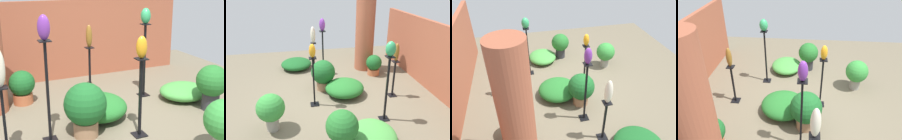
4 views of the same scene
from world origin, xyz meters
TOP-DOWN VIEW (x-y plane):
  - ground_plane at (0.00, 0.00)m, footprint 8.00×8.00m
  - brick_wall_back at (0.00, 2.64)m, footprint 5.60×0.12m
  - brick_pillar at (-1.76, 1.35)m, footprint 0.58×0.58m
  - pedestal_violet at (-1.05, -0.07)m, footprint 0.20×0.20m
  - pedestal_jade at (1.05, 0.94)m, footprint 0.20×0.20m
  - pedestal_amber at (0.19, -0.45)m, footprint 0.20×0.20m
  - pedestal_bronze at (0.14, 1.53)m, footprint 0.20×0.20m
  - art_vase_ivory at (-1.67, -0.27)m, footprint 0.15×0.15m
  - art_vase_violet at (-1.05, -0.07)m, footprint 0.17×0.16m
  - art_vase_jade at (1.05, 0.94)m, footprint 0.18×0.20m
  - art_vase_amber at (0.19, -0.45)m, footprint 0.16×0.14m
  - art_vase_bronze at (0.14, 1.53)m, footprint 0.13×0.12m
  - potted_plant_walkway_edge at (0.93, -1.35)m, footprint 0.55×0.55m
  - potted_plant_mid_left at (1.79, -0.14)m, footprint 0.56×0.56m
  - potted_plant_back_center at (-1.19, 1.50)m, footprint 0.47×0.47m
  - potted_plant_near_pillar at (-0.54, -0.14)m, footprint 0.63×0.63m
  - foliage_bed_east at (1.67, 0.47)m, footprint 0.94×0.84m
  - foliage_bed_west at (-0.14, 0.34)m, footprint 0.93×0.98m

SIDE VIEW (x-z plane):
  - ground_plane at x=0.00m, z-range 0.00..0.00m
  - foliage_bed_east at x=1.67m, z-range 0.00..0.30m
  - foliage_bed_west at x=-0.14m, z-range 0.00..0.39m
  - potted_plant_back_center at x=-1.19m, z-range 0.02..0.65m
  - pedestal_bronze at x=0.14m, z-range -0.05..0.89m
  - potted_plant_near_pillar at x=-0.54m, z-range 0.05..0.87m
  - potted_plant_walkway_edge at x=0.93m, z-range 0.08..0.85m
  - potted_plant_mid_left at x=1.79m, z-range 0.08..0.89m
  - pedestal_amber at x=0.19m, z-range -0.05..1.13m
  - pedestal_jade at x=1.05m, z-range -0.05..1.37m
  - pedestal_violet at x=-1.05m, z-range -0.05..1.41m
  - brick_wall_back at x=0.00m, z-range 0.00..1.77m
  - art_vase_bronze at x=0.14m, z-range 0.94..1.38m
  - art_vase_ivory at x=-1.67m, z-range 0.97..1.47m
  - brick_pillar at x=-1.76m, z-range 0.00..2.48m
  - art_vase_amber at x=0.19m, z-range 1.18..1.50m
  - art_vase_jade at x=1.05m, z-range 1.42..1.71m
  - art_vase_violet at x=-1.05m, z-range 1.47..1.80m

